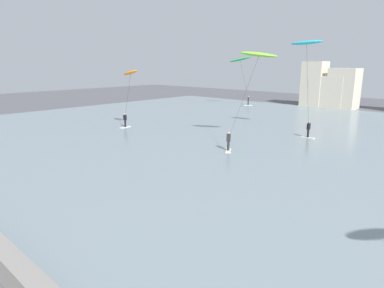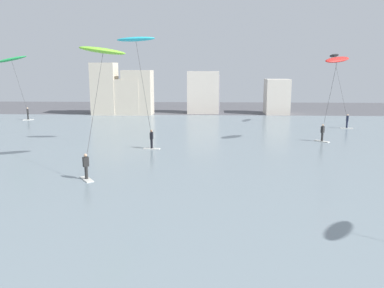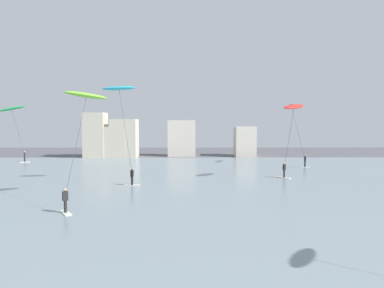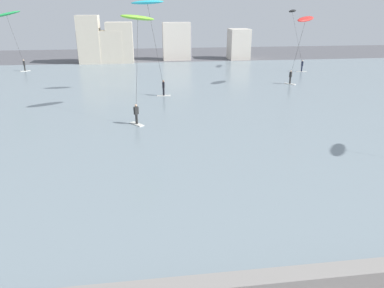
{
  "view_description": "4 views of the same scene",
  "coord_description": "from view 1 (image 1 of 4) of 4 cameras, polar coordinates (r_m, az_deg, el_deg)",
  "views": [
    {
      "loc": [
        10.47,
        1.22,
        7.28
      ],
      "look_at": [
        -1.56,
        14.24,
        3.01
      ],
      "focal_mm": 31.43,
      "sensor_mm": 36.0,
      "label": 1
    },
    {
      "loc": [
        1.65,
        0.14,
        6.92
      ],
      "look_at": [
        0.92,
        17.8,
        3.48
      ],
      "focal_mm": 36.94,
      "sensor_mm": 36.0,
      "label": 2
    },
    {
      "loc": [
        2.27,
        1.96,
        6.05
      ],
      "look_at": [
        2.38,
        17.16,
        5.04
      ],
      "focal_mm": 31.13,
      "sensor_mm": 36.0,
      "label": 3
    },
    {
      "loc": [
        -5.11,
        -4.08,
        8.83
      ],
      "look_at": [
        -2.88,
        12.44,
        2.43
      ],
      "focal_mm": 33.56,
      "sensor_mm": 36.0,
      "label": 4
    }
  ],
  "objects": [
    {
      "name": "seawall_barrier",
      "position": [
        12.9,
        -26.75,
        -19.83
      ],
      "size": [
        60.0,
        0.7,
        0.97
      ],
      "primitive_type": "cube",
      "color": "gray",
      "rests_on": "ground"
    },
    {
      "name": "water_bay",
      "position": [
        32.57,
        22.86,
        -0.36
      ],
      "size": [
        84.0,
        52.0,
        0.1
      ],
      "primitive_type": "cube",
      "color": "gray",
      "rests_on": "ground"
    },
    {
      "name": "far_shore_buildings",
      "position": [
        60.18,
        27.63,
        7.99
      ],
      "size": [
        29.43,
        5.77,
        7.59
      ],
      "color": "beige",
      "rests_on": "ground"
    },
    {
      "name": "kitesurfer_lime",
      "position": [
        29.78,
        10.81,
        13.4
      ],
      "size": [
        3.24,
        5.41,
        8.26
      ],
      "color": "silver",
      "rests_on": "water_bay"
    },
    {
      "name": "kitesurfer_orange",
      "position": [
        37.36,
        -10.52,
        10.7
      ],
      "size": [
        3.45,
        1.67,
        6.69
      ],
      "color": "silver",
      "rests_on": "water_bay"
    },
    {
      "name": "kitesurfer_cyan",
      "position": [
        35.69,
        18.91,
        14.67
      ],
      "size": [
        3.63,
        1.85,
        9.4
      ],
      "color": "silver",
      "rests_on": "water_bay"
    },
    {
      "name": "kitesurfer_green",
      "position": [
        58.23,
        8.3,
        13.5
      ],
      "size": [
        3.77,
        3.71,
        8.42
      ],
      "color": "silver",
      "rests_on": "water_bay"
    }
  ]
}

